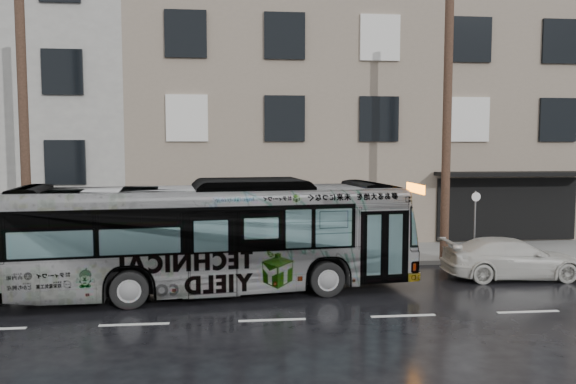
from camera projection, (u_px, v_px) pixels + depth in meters
name	position (u px, v px, depth m)	size (l,w,h in m)	color
ground	(265.00, 293.00, 15.79)	(120.00, 120.00, 0.00)	black
sidewalk	(257.00, 256.00, 20.64)	(90.00, 3.60, 0.15)	gray
building_taupe	(347.00, 119.00, 28.44)	(20.00, 12.00, 11.00)	gray
utility_pole_front	(447.00, 131.00, 19.35)	(0.30, 0.30, 9.00)	#513628
utility_pole_rear	(24.00, 129.00, 17.90)	(0.30, 0.30, 9.00)	#513628
sign_post	(475.00, 225.00, 19.74)	(0.06, 0.06, 2.40)	slate
bus	(212.00, 236.00, 15.75)	(2.67, 11.43, 3.18)	#B2B2B2
white_sedan	(512.00, 258.00, 17.52)	(1.75, 4.31, 1.25)	beige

